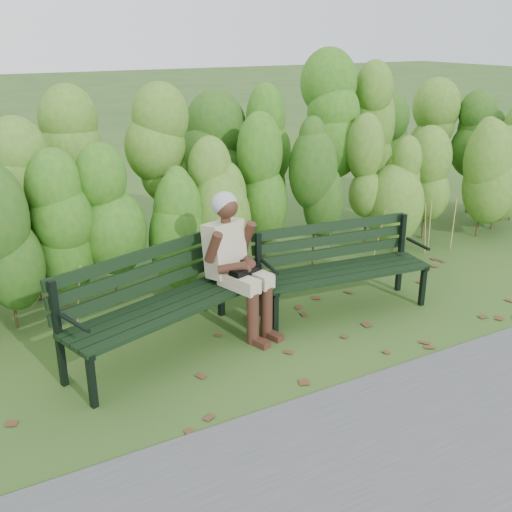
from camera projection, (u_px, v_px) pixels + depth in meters
ground at (274, 340)px, 5.75m from camera, size 80.00×80.00×0.00m
footpath at (443, 481)px, 3.95m from camera, size 60.00×2.50×0.01m
hedge_band at (192, 173)px, 6.82m from camera, size 11.04×1.67×2.42m
leaf_litter at (236, 357)px, 5.44m from camera, size 5.83×2.19×0.01m
bench_left at (157, 296)px, 5.36m from camera, size 1.99×1.16×0.95m
bench_right at (339, 260)px, 6.26m from camera, size 1.87×0.79×0.90m
seated_woman at (235, 255)px, 5.70m from camera, size 0.60×0.86×1.38m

